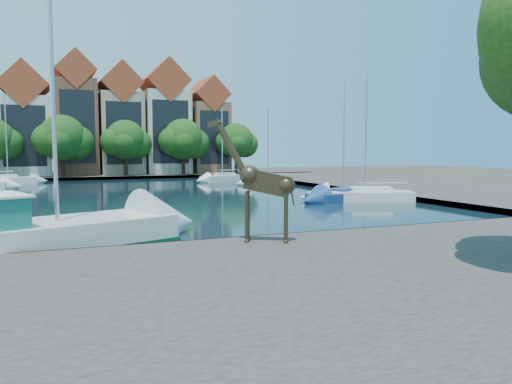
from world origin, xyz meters
The scene contains 21 objects.
ground centered at (0.00, 0.00, 0.00)m, with size 160.00×160.00×0.00m, color #38332B.
water_basin centered at (0.00, 24.00, 0.04)m, with size 38.00×50.00×0.08m, color black.
near_quay centered at (0.00, -7.00, 0.25)m, with size 50.00×14.00×0.50m, color #4A4640.
far_quay centered at (0.00, 56.00, 0.25)m, with size 60.00×16.00×0.50m, color #4A4640.
right_quay centered at (25.00, 24.00, 0.25)m, with size 14.00×52.00×0.50m, color #4A4640.
townhouse_west_inner centered at (-10.50, 55.99, 7.35)m, with size 6.43×9.18×15.15m.
townhouse_center centered at (-4.00, 55.99, 8.36)m, with size 5.44×9.18×16.93m.
townhouse_east_inner centered at (2.00, 55.99, 7.73)m, with size 5.94×9.18×15.79m.
townhouse_east_mid centered at (8.50, 55.99, 8.10)m, with size 6.43×9.18×16.65m.
townhouse_east_end centered at (15.00, 55.99, 7.11)m, with size 5.44×9.18×14.43m.
far_tree_mid_west centered at (-5.89, 50.49, 5.29)m, with size 7.80×6.00×8.00m.
far_tree_mid_east centered at (2.10, 50.49, 5.13)m, with size 7.02×5.40×7.52m.
far_tree_east centered at (10.11, 50.49, 5.24)m, with size 7.54×5.80×7.84m.
far_tree_far_east centered at (18.09, 50.49, 5.08)m, with size 6.76×5.20×7.36m.
giraffe_statue centered at (0.06, -1.38, 2.84)m, with size 3.10×1.86×4.77m.
motorsailer centered at (-9.04, 1.85, 0.98)m, with size 12.69×7.65×11.84m.
sailboat_left_e centered at (-12.00, 43.44, 0.71)m, with size 6.13×3.17×10.03m.
sailboat_right_a centered at (15.00, 13.21, 0.65)m, with size 7.53×4.96×9.88m.
sailboat_right_b centered at (13.72, 14.31, 0.58)m, with size 6.88×4.37×9.37m.
sailboat_right_c centered at (14.91, 31.68, 0.58)m, with size 5.42×2.30×8.43m.
sailboat_right_d centered at (12.00, 39.02, 0.67)m, with size 5.85×3.76×9.09m.
Camera 1 is at (-7.48, -19.16, 4.14)m, focal length 35.00 mm.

